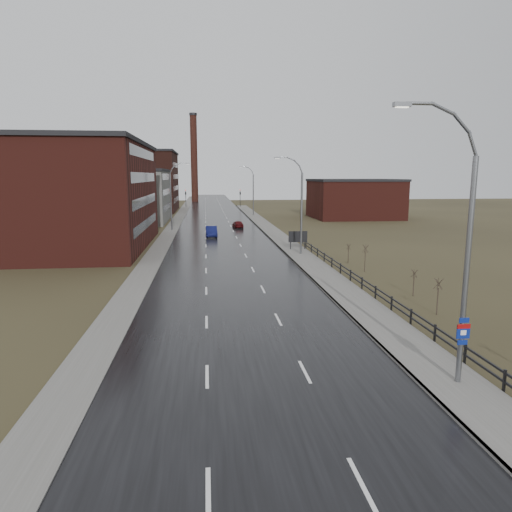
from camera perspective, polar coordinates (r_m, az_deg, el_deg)
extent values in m
plane|color=#2D2819|center=(18.52, 1.51, -19.81)|extent=(320.00, 320.00, 0.00)
cube|color=black|center=(76.50, -4.58, 3.08)|extent=(14.00, 300.00, 0.06)
cube|color=#595651|center=(52.84, 5.63, 0.02)|extent=(3.20, 180.00, 0.18)
cube|color=slate|center=(52.55, 4.00, -0.01)|extent=(0.16, 180.00, 0.18)
cube|color=#595651|center=(76.70, -10.72, 2.98)|extent=(2.40, 260.00, 0.12)
cube|color=#471914|center=(63.80, -23.57, 6.75)|extent=(22.00, 28.00, 13.00)
cube|color=black|center=(63.88, -24.00, 12.79)|extent=(22.44, 28.56, 0.50)
cube|color=black|center=(61.73, -13.54, 3.96)|extent=(0.06, 22.40, 1.20)
cube|color=black|center=(61.50, -13.66, 6.74)|extent=(0.06, 22.40, 1.20)
cube|color=black|center=(61.41, -13.77, 9.53)|extent=(0.06, 22.40, 1.20)
cube|color=black|center=(61.48, -13.89, 12.32)|extent=(0.06, 22.40, 1.20)
cube|color=slate|center=(95.33, -15.93, 7.10)|extent=(16.00, 20.00, 10.00)
cube|color=black|center=(95.24, -16.08, 10.25)|extent=(16.32, 20.40, 0.50)
cube|color=black|center=(94.44, -11.07, 6.05)|extent=(0.06, 16.00, 1.20)
cube|color=black|center=(94.29, -11.13, 7.87)|extent=(0.06, 16.00, 1.20)
cube|color=black|center=(94.24, -11.19, 9.69)|extent=(0.06, 16.00, 1.20)
cube|color=#331611|center=(125.66, -15.99, 8.85)|extent=(26.00, 24.00, 15.00)
cube|color=black|center=(125.79, -16.17, 12.37)|extent=(26.52, 24.48, 0.50)
cube|color=black|center=(124.32, -9.94, 6.99)|extent=(0.06, 19.20, 1.20)
cube|color=black|center=(124.20, -9.99, 8.38)|extent=(0.06, 19.20, 1.20)
cube|color=black|center=(124.16, -10.03, 9.76)|extent=(0.06, 19.20, 1.20)
cube|color=black|center=(124.19, -10.07, 11.14)|extent=(0.06, 19.20, 1.20)
cube|color=#471914|center=(103.30, 12.17, 6.89)|extent=(18.00, 16.00, 8.00)
cube|color=black|center=(103.18, 12.25, 9.25)|extent=(18.36, 16.32, 0.50)
cylinder|color=#331611|center=(166.06, -7.75, 11.91)|extent=(2.40, 2.40, 30.00)
cylinder|color=black|center=(167.29, -7.87, 17.16)|extent=(2.70, 2.70, 0.80)
cylinder|color=slate|center=(21.45, 24.80, -2.24)|extent=(0.24, 0.24, 10.00)
cylinder|color=slate|center=(20.97, 25.45, 12.50)|extent=(0.57, 0.14, 1.12)
cylinder|color=slate|center=(20.76, 24.30, 14.88)|extent=(0.91, 0.14, 0.91)
cylinder|color=slate|center=(20.43, 22.36, 16.64)|extent=(1.12, 0.14, 0.57)
cylinder|color=slate|center=(20.03, 19.86, 17.50)|extent=(1.15, 0.14, 0.14)
cube|color=slate|center=(19.71, 17.80, 17.59)|extent=(0.70, 0.28, 0.18)
cube|color=silver|center=(19.70, 17.78, 17.30)|extent=(0.50, 0.20, 0.04)
cube|color=navy|center=(21.81, 24.58, -7.32)|extent=(0.45, 0.04, 0.22)
cube|color=navy|center=(21.96, 24.49, -8.57)|extent=(0.60, 0.04, 0.65)
cube|color=maroon|center=(21.88, 24.54, -8.00)|extent=(0.60, 0.04, 0.20)
cube|color=navy|center=(22.12, 24.39, -9.80)|extent=(0.45, 0.04, 0.22)
cube|color=silver|center=(21.96, 24.50, -8.71)|extent=(0.26, 0.02, 0.22)
cylinder|color=slate|center=(53.26, 5.70, 5.16)|extent=(0.24, 0.24, 9.50)
cylinder|color=slate|center=(53.04, 5.62, 10.71)|extent=(0.51, 0.14, 0.98)
cylinder|color=slate|center=(52.96, 5.12, 11.49)|extent=(0.81, 0.14, 0.81)
cylinder|color=slate|center=(52.84, 4.35, 12.02)|extent=(0.98, 0.14, 0.51)
cylinder|color=slate|center=(52.70, 3.43, 12.22)|extent=(1.01, 0.14, 0.14)
cube|color=slate|center=(52.59, 2.68, 12.18)|extent=(0.70, 0.28, 0.18)
cube|color=silver|center=(52.58, 2.68, 12.07)|extent=(0.50, 0.20, 0.04)
cylinder|color=slate|center=(78.26, -10.58, 6.57)|extent=(0.24, 0.24, 9.50)
cylinder|color=slate|center=(78.12, -10.58, 10.35)|extent=(0.51, 0.14, 0.98)
cylinder|color=slate|center=(78.10, -10.24, 10.88)|extent=(0.81, 0.14, 0.81)
cylinder|color=slate|center=(78.06, -9.72, 11.25)|extent=(0.98, 0.14, 0.51)
cylinder|color=slate|center=(78.03, -9.09, 11.39)|extent=(1.01, 0.14, 0.14)
cube|color=slate|center=(78.00, -8.57, 11.37)|extent=(0.70, 0.28, 0.18)
cube|color=silver|center=(77.99, -8.57, 11.30)|extent=(0.50, 0.20, 0.04)
cylinder|color=slate|center=(106.58, -0.34, 7.61)|extent=(0.24, 0.24, 9.50)
cylinder|color=slate|center=(106.47, -0.44, 10.38)|extent=(0.51, 0.14, 0.98)
cylinder|color=slate|center=(106.43, -0.70, 10.76)|extent=(0.81, 0.14, 0.81)
cylinder|color=slate|center=(106.37, -1.09, 11.02)|extent=(0.98, 0.14, 0.51)
cylinder|color=slate|center=(106.30, -1.55, 11.11)|extent=(1.01, 0.14, 0.14)
cube|color=slate|center=(106.25, -1.92, 11.08)|extent=(0.70, 0.28, 0.18)
cube|color=silver|center=(106.24, -1.92, 11.03)|extent=(0.50, 0.20, 0.04)
cube|color=black|center=(22.75, 28.61, -13.64)|extent=(0.10, 0.10, 1.10)
cube|color=black|center=(25.06, 24.66, -11.15)|extent=(0.10, 0.10, 1.10)
cube|color=black|center=(27.51, 21.45, -9.06)|extent=(0.10, 0.10, 1.10)
cube|color=black|center=(30.05, 18.79, -7.29)|extent=(0.10, 0.10, 1.10)
cube|color=black|center=(32.67, 16.58, -5.78)|extent=(0.10, 0.10, 1.10)
cube|color=black|center=(35.36, 14.71, -4.50)|extent=(0.10, 0.10, 1.10)
cube|color=black|center=(38.09, 13.10, -3.40)|extent=(0.10, 0.10, 1.10)
cube|color=black|center=(40.85, 11.72, -2.44)|extent=(0.10, 0.10, 1.10)
cube|color=black|center=(43.65, 10.52, -1.60)|extent=(0.10, 0.10, 1.10)
cube|color=black|center=(46.48, 9.46, -0.87)|extent=(0.10, 0.10, 1.10)
cube|color=black|center=(49.32, 8.52, -0.22)|extent=(0.10, 0.10, 1.10)
cube|color=black|center=(52.18, 7.69, 0.37)|extent=(0.10, 0.10, 1.10)
cube|color=black|center=(55.06, 6.94, 0.89)|extent=(0.10, 0.10, 1.10)
cube|color=black|center=(57.95, 6.27, 1.35)|extent=(0.10, 0.10, 1.10)
cube|color=black|center=(60.85, 5.66, 1.78)|extent=(0.10, 0.10, 1.10)
cube|color=black|center=(37.54, 13.38, -2.98)|extent=(0.08, 53.00, 0.10)
cube|color=black|center=(37.63, 13.35, -3.57)|extent=(0.08, 53.00, 0.10)
cylinder|color=#382D23|center=(32.91, 21.73, -5.30)|extent=(0.08, 0.08, 1.85)
cylinder|color=#382D23|center=(32.65, 21.95, -3.25)|extent=(0.04, 0.62, 0.73)
cylinder|color=#382D23|center=(32.67, 21.85, -3.24)|extent=(0.59, 0.23, 0.74)
cylinder|color=#382D23|center=(32.63, 21.78, -3.25)|extent=(0.35, 0.53, 0.75)
cylinder|color=#382D23|center=(32.58, 21.83, -3.27)|extent=(0.35, 0.53, 0.75)
cylinder|color=#382D23|center=(32.59, 21.93, -3.27)|extent=(0.59, 0.23, 0.74)
cylinder|color=#382D23|center=(37.39, 19.09, -3.59)|extent=(0.08, 0.08, 1.54)
cylinder|color=#382D23|center=(37.20, 19.25, -2.09)|extent=(0.04, 0.52, 0.61)
cylinder|color=#382D23|center=(37.23, 19.17, -2.08)|extent=(0.50, 0.20, 0.62)
cylinder|color=#382D23|center=(37.19, 19.11, -2.08)|extent=(0.30, 0.44, 0.63)
cylinder|color=#382D23|center=(37.14, 19.14, -2.10)|extent=(0.30, 0.44, 0.63)
cylinder|color=#382D23|center=(37.14, 19.23, -2.11)|extent=(0.50, 0.20, 0.62)
cylinder|color=#382D23|center=(45.33, 13.46, -0.72)|extent=(0.08, 0.08, 1.98)
cylinder|color=#382D23|center=(45.13, 13.59, 0.89)|extent=(0.04, 0.67, 0.78)
cylinder|color=#382D23|center=(45.17, 13.53, 0.90)|extent=(0.63, 0.25, 0.79)
cylinder|color=#382D23|center=(45.13, 13.47, 0.90)|extent=(0.37, 0.56, 0.80)
cylinder|color=#382D23|center=(45.08, 13.49, 0.88)|extent=(0.37, 0.56, 0.80)
cylinder|color=#382D23|center=(45.08, 13.57, 0.88)|extent=(0.63, 0.25, 0.79)
cylinder|color=#382D23|center=(49.80, 11.46, 0.02)|extent=(0.08, 0.08, 1.49)
cylinder|color=#382D23|center=(49.65, 11.56, 1.13)|extent=(0.04, 0.51, 0.59)
cylinder|color=#382D23|center=(49.69, 11.50, 1.14)|extent=(0.48, 0.20, 0.60)
cylinder|color=#382D23|center=(49.65, 11.45, 1.13)|extent=(0.29, 0.43, 0.61)
cylinder|color=#382D23|center=(49.60, 11.47, 1.12)|extent=(0.29, 0.43, 0.61)
cylinder|color=#382D23|center=(49.60, 11.54, 1.12)|extent=(0.48, 0.20, 0.60)
cube|color=black|center=(56.87, 4.34, 1.58)|extent=(0.10, 0.10, 1.80)
cube|color=black|center=(57.23, 6.12, 1.60)|extent=(0.10, 0.10, 1.80)
cube|color=silver|center=(56.88, 5.26, 2.43)|extent=(2.27, 0.08, 1.29)
cube|color=black|center=(56.83, 5.27, 2.42)|extent=(2.37, 0.04, 1.39)
cylinder|color=black|center=(136.20, -8.77, 7.11)|extent=(0.16, 0.16, 5.20)
imported|color=black|center=(136.11, -8.80, 8.01)|extent=(0.58, 2.73, 1.10)
sphere|color=#FF190C|center=(135.95, -8.80, 8.14)|extent=(0.18, 0.18, 0.18)
cylinder|color=black|center=(136.46, -1.99, 7.22)|extent=(0.16, 0.16, 5.20)
imported|color=black|center=(136.37, -2.00, 8.13)|extent=(0.58, 2.73, 1.10)
sphere|color=#FF190C|center=(136.21, -1.99, 8.25)|extent=(0.18, 0.18, 0.18)
imported|color=#0E1348|center=(69.75, -5.60, 3.03)|extent=(1.79, 4.88, 1.60)
imported|color=#4B0C0F|center=(81.21, -2.28, 3.96)|extent=(1.97, 4.08, 1.34)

